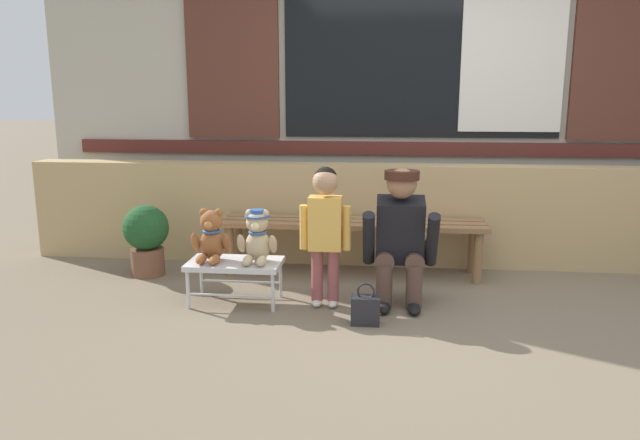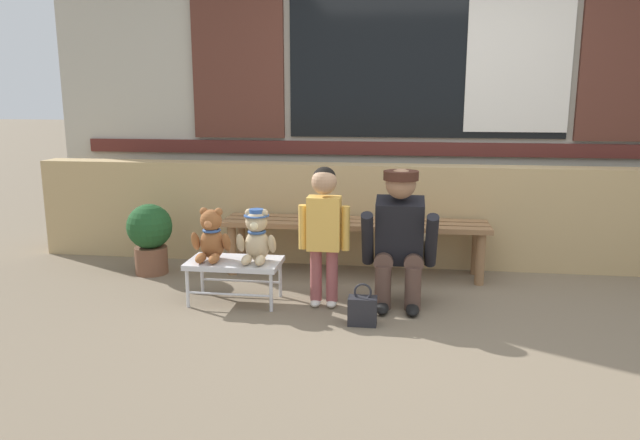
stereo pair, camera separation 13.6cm
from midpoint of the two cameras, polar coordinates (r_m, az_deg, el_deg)
ground_plane at (r=3.85m, az=9.40°, el=-9.94°), size 60.00×60.00×0.00m
brick_low_wall at (r=5.10m, az=8.71°, el=0.47°), size 6.72×0.25×0.85m
shop_facade at (r=5.53m, az=8.98°, el=15.55°), size 6.86×0.26×3.57m
wooden_bench_long at (r=4.76m, az=2.28°, el=-0.86°), size 2.10×0.40×0.44m
small_display_bench at (r=4.16m, az=-9.06°, el=-4.36°), size 0.64×0.36×0.30m
teddy_bear_plain at (r=4.16m, az=-11.28°, el=-1.64°), size 0.28×0.26×0.36m
teddy_bear_with_hat at (r=4.08m, az=-6.98°, el=-1.65°), size 0.28×0.27×0.36m
child_standing at (r=3.98m, az=-0.47°, el=-0.13°), size 0.35×0.18×0.96m
adult_crouching at (r=4.06m, az=6.85°, el=-1.59°), size 0.50×0.49×0.95m
handbag_on_ground at (r=3.80m, az=3.34°, el=-8.55°), size 0.18×0.11×0.27m
potted_plant at (r=4.95m, az=-17.03°, el=-1.47°), size 0.36×0.36×0.57m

